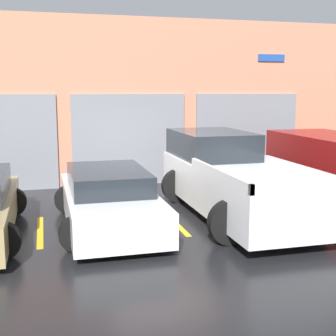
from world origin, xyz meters
TOP-DOWN VIEW (x-y plane):
  - ground_plane at (0.00, 0.00)m, footprint 28.00×28.00m
  - shophouse_building at (-0.01, 3.28)m, footprint 15.84×0.68m
  - pickup_truck at (1.40, -0.95)m, footprint 2.46×5.55m
  - sedan_white at (-1.40, -1.23)m, footprint 2.16×4.38m
  - parking_stripe_left at (-2.81, -1.26)m, footprint 0.12×2.20m
  - parking_stripe_centre at (0.00, -1.26)m, footprint 0.12×2.20m
  - parking_stripe_right at (2.81, -1.26)m, footprint 0.12×2.20m

SIDE VIEW (x-z plane):
  - ground_plane at x=0.00m, z-range 0.00..0.00m
  - parking_stripe_left at x=-2.81m, z-range 0.00..0.01m
  - parking_stripe_centre at x=0.00m, z-range 0.00..0.01m
  - parking_stripe_right at x=2.81m, z-range 0.00..0.01m
  - sedan_white at x=-1.40m, z-range -0.02..1.18m
  - pickup_truck at x=1.40m, z-range -0.05..1.75m
  - shophouse_building at x=-0.01m, z-range -0.05..4.87m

